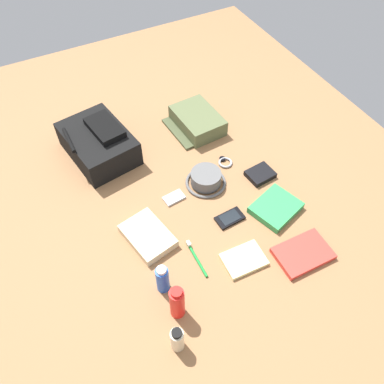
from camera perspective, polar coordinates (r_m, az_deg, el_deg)
name	(u,v)px	position (r m, az deg, el deg)	size (l,w,h in m)	color
ground_plane	(192,200)	(1.62, 0.00, -1.15)	(2.64, 2.02, 0.02)	olive
backpack	(99,143)	(1.78, -13.38, 6.94)	(0.37, 0.29, 0.15)	black
toiletry_pouch	(197,121)	(1.88, 0.68, 10.25)	(0.26, 0.23, 0.08)	#56603D
bucket_hat	(206,179)	(1.64, 2.03, 1.89)	(0.17, 0.17, 0.06)	#5D5D5D
lotion_bottle	(177,339)	(1.28, -2.16, -20.59)	(0.04, 0.04, 0.12)	beige
sunscreen_spray	(177,302)	(1.30, -2.17, -15.72)	(0.05, 0.05, 0.16)	red
deodorant_spray	(163,279)	(1.35, -4.30, -12.48)	(0.04, 0.04, 0.13)	blue
paperback_novel	(303,254)	(1.51, 15.80, -8.60)	(0.14, 0.20, 0.02)	red
travel_guidebook	(276,208)	(1.60, 12.06, -2.28)	(0.20, 0.21, 0.03)	#2D934C
cell_phone	(230,218)	(1.55, 5.50, -3.79)	(0.07, 0.11, 0.01)	black
media_player	(174,198)	(1.60, -2.62, -0.83)	(0.06, 0.09, 0.01)	#B7B7BC
wristwatch	(225,162)	(1.74, 4.80, 4.35)	(0.07, 0.06, 0.01)	#99999E
toothbrush	(195,256)	(1.45, 0.49, -9.31)	(0.16, 0.01, 0.02)	#198C33
wallet	(260,174)	(1.70, 9.87, 2.55)	(0.09, 0.11, 0.02)	black
notepad	(244,259)	(1.45, 7.53, -9.69)	(0.11, 0.15, 0.02)	beige
folded_towel	(148,236)	(1.49, -6.44, -6.35)	(0.20, 0.14, 0.04)	beige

